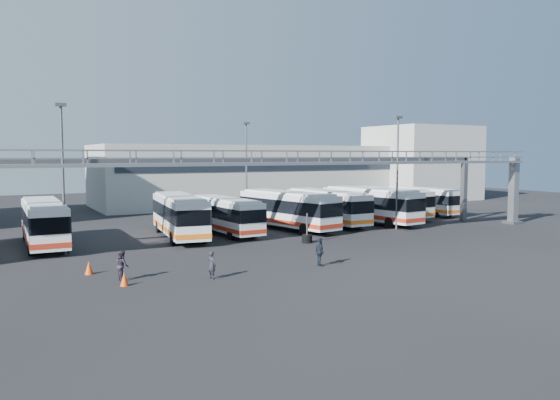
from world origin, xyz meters
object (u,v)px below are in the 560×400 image
bus_6 (327,206)px  pedestrian_a (212,265)px  cone_right (89,268)px  pedestrian_b (122,265)px  bus_7 (371,204)px  tire_stack (307,238)px  light_pole_left (63,170)px  bus_5 (288,209)px  cone_left (124,279)px  bus_8 (388,201)px  light_pole_mid (397,166)px  bus_4 (225,214)px  bus_3 (179,214)px  light_pole_back (246,164)px  bus_9 (422,200)px  bus_1 (44,221)px  pedestrian_d (320,252)px

bus_6 → pedestrian_a: size_ratio=7.28×
cone_right → pedestrian_b: bearing=-61.0°
bus_7 → tire_stack: (-11.67, -7.22, -1.54)m
light_pole_left → pedestrian_a: (6.17, -11.48, -4.97)m
bus_5 → pedestrian_a: bus_5 is taller
cone_left → bus_8: bearing=29.0°
light_pole_mid → bus_4: size_ratio=0.98×
light_pole_left → cone_left: light_pole_left is taller
bus_3 → bus_8: bus_3 is taller
bus_5 → pedestrian_b: size_ratio=7.13×
bus_8 → tire_stack: 19.47m
bus_5 → pedestrian_b: (-17.58, -13.22, -1.10)m
light_pole_back → pedestrian_a: size_ratio=6.70×
cone_left → cone_right: (-1.16, 3.73, 0.03)m
bus_3 → cone_right: bus_3 is taller
bus_9 → bus_1: bearing=-177.1°
bus_5 → bus_7: size_ratio=1.00×
pedestrian_a → bus_1: bearing=7.1°
bus_8 → bus_3: bearing=-179.8°
cone_left → cone_right: size_ratio=0.91×
bus_5 → bus_8: (14.16, 3.17, -0.13)m
bus_8 → tire_stack: size_ratio=4.72×
light_pole_back → bus_6: bearing=-64.7°
light_pole_back → bus_9: bearing=-18.8°
bus_4 → bus_8: (20.22, 2.97, 0.06)m
pedestrian_b → pedestrian_d: 11.59m
bus_5 → cone_left: bearing=-151.2°
bus_3 → bus_9: (29.74, 3.84, -0.25)m
light_pole_mid → tire_stack: light_pole_mid is taller
bus_9 → light_pole_left: bearing=-170.9°
bus_4 → bus_1: bearing=175.0°
bus_1 → bus_5: (20.28, -0.62, 0.04)m
pedestrian_b → cone_right: (-1.35, 2.43, -0.44)m
bus_6 → bus_5: bearing=-168.4°
cone_right → bus_6: bearing=26.6°
cone_right → bus_3: bearing=50.9°
bus_7 → cone_left: 30.86m
pedestrian_d → cone_left: size_ratio=2.52×
bus_3 → cone_right: size_ratio=15.25×
bus_5 → cone_right: (-18.93, -10.79, -1.53)m
light_pole_left → bus_6: (24.33, 4.86, -3.88)m
bus_1 → cone_right: 11.58m
bus_7 → pedestrian_a: bus_7 is taller
light_pole_back → cone_right: light_pole_back is taller
light_pole_back → bus_7: light_pole_back is taller
bus_9 → cone_left: bearing=-155.6°
bus_1 → bus_9: bearing=5.4°
bus_3 → pedestrian_b: 15.24m
bus_5 → bus_9: bus_5 is taller
bus_6 → pedestrian_a: bearing=-139.8°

